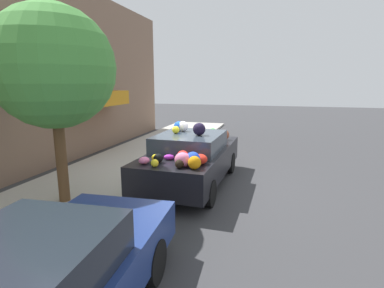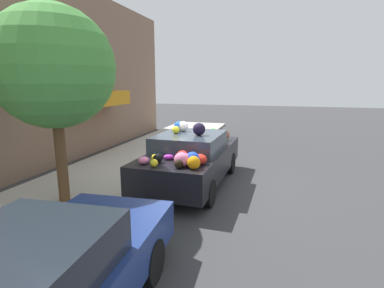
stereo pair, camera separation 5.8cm
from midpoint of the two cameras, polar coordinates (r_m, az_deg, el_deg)
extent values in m
plane|color=#38383A|center=(8.46, 0.06, -7.56)|extent=(60.00, 60.00, 0.00)
cube|color=#B2ADA3|center=(9.51, -15.85, -5.50)|extent=(24.00, 3.20, 0.10)
cube|color=#846651|center=(10.50, -27.56, 12.08)|extent=(18.00, 0.30, 6.20)
cube|color=orange|center=(12.05, -17.09, 8.24)|extent=(3.22, 0.90, 0.55)
cylinder|color=brown|center=(7.36, -23.45, -2.20)|extent=(0.24, 0.24, 2.08)
sphere|color=#47933D|center=(7.19, -24.74, 13.13)|extent=(2.62, 2.62, 2.62)
cylinder|color=red|center=(11.44, -3.11, -0.51)|extent=(0.20, 0.20, 0.55)
sphere|color=red|center=(11.37, -3.12, 1.14)|extent=(0.18, 0.18, 0.18)
cube|color=black|center=(8.26, 0.20, -3.24)|extent=(4.46, 1.96, 0.69)
cube|color=#333D47|center=(7.97, -0.18, 0.38)|extent=(2.03, 1.67, 0.44)
cylinder|color=black|center=(9.87, -2.12, -2.85)|extent=(0.64, 0.20, 0.63)
cylinder|color=black|center=(9.45, 7.61, -3.60)|extent=(0.64, 0.20, 0.63)
cylinder|color=black|center=(7.46, -9.27, -7.83)|extent=(0.64, 0.20, 0.63)
cylinder|color=black|center=(6.90, 3.56, -9.34)|extent=(0.64, 0.20, 0.63)
sphere|color=black|center=(6.32, -2.27, -3.81)|extent=(0.22, 0.22, 0.19)
sphere|color=blue|center=(6.45, 0.32, -2.89)|extent=(0.41, 0.41, 0.32)
sphere|color=blue|center=(8.37, -2.34, 3.38)|extent=(0.39, 0.39, 0.27)
ellipsoid|color=pink|center=(9.28, 0.07, 1.46)|extent=(0.30, 0.27, 0.28)
sphere|color=yellow|center=(6.47, -6.98, -3.61)|extent=(0.24, 0.24, 0.17)
sphere|color=green|center=(9.85, 4.19, 2.11)|extent=(0.40, 0.40, 0.30)
sphere|color=orange|center=(6.24, 0.61, -3.57)|extent=(0.38, 0.38, 0.28)
sphere|color=yellow|center=(8.00, -2.90, 2.72)|extent=(0.28, 0.28, 0.20)
ellipsoid|color=red|center=(6.64, 1.71, -2.90)|extent=(0.47, 0.47, 0.22)
ellipsoid|color=#F5A21F|center=(10.18, -0.15, 2.13)|extent=(0.41, 0.41, 0.19)
ellipsoid|color=pink|center=(6.75, -8.95, -3.10)|extent=(0.31, 0.29, 0.16)
sphere|color=orange|center=(10.08, 1.64, 2.17)|extent=(0.33, 0.33, 0.24)
ellipsoid|color=#B230C4|center=(7.04, -4.23, -2.50)|extent=(0.24, 0.29, 0.13)
sphere|color=red|center=(6.73, -1.59, -2.43)|extent=(0.38, 0.38, 0.28)
sphere|color=black|center=(6.77, -6.31, -2.72)|extent=(0.26, 0.26, 0.21)
sphere|color=yellow|center=(6.88, -6.85, -2.66)|extent=(0.25, 0.25, 0.17)
sphere|color=#964E35|center=(9.45, 6.35, 1.74)|extent=(0.46, 0.46, 0.33)
sphere|color=black|center=(7.69, 1.57, 2.85)|extent=(0.35, 0.35, 0.33)
sphere|color=pink|center=(6.54, -0.18, -3.45)|extent=(0.21, 0.21, 0.15)
ellipsoid|color=yellow|center=(9.26, 3.89, 0.95)|extent=(0.23, 0.27, 0.13)
ellipsoid|color=pink|center=(6.42, -1.62, -2.99)|extent=(0.29, 0.37, 0.31)
ellipsoid|color=yellow|center=(10.02, 2.69, 1.88)|extent=(0.28, 0.31, 0.16)
sphere|color=white|center=(8.34, -1.49, 3.39)|extent=(0.31, 0.31, 0.28)
cube|color=#1E232D|center=(3.36, -31.38, -20.08)|extent=(2.13, 1.61, 0.48)
cylinder|color=black|center=(5.23, -24.28, -17.65)|extent=(0.64, 0.22, 0.63)
cylinder|color=black|center=(4.55, -7.24, -21.30)|extent=(0.64, 0.22, 0.63)
camera|label=1|loc=(0.03, -89.80, 0.04)|focal=28.00mm
camera|label=2|loc=(0.03, 90.20, -0.04)|focal=28.00mm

